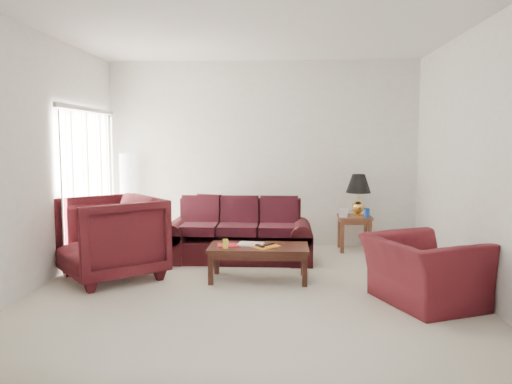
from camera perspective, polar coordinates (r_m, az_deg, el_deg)
floor at (r=5.92m, az=-0.51°, el=-11.03°), size 5.00×5.00×0.00m
blinds at (r=7.52m, az=-18.51°, el=0.70°), size 0.10×2.00×2.16m
sofa at (r=7.20m, az=-2.01°, el=-4.45°), size 2.15×1.02×0.86m
throw_pillow at (r=7.88m, az=-5.40°, el=-1.72°), size 0.44×0.29×0.41m
end_table at (r=8.00m, az=11.16°, el=-4.63°), size 0.54×0.54×0.55m
table_lamp at (r=7.97m, az=11.61°, el=-0.32°), size 0.45×0.45×0.65m
clock at (r=7.76m, az=9.95°, el=-2.39°), size 0.13×0.06×0.13m
blue_canister at (r=7.80m, az=12.54°, el=-2.35°), size 0.11×0.11×0.14m
picture_frame at (r=8.06m, az=10.32°, el=-1.93°), size 0.15×0.18×0.06m
floor_lamp at (r=8.31m, az=-14.53°, el=-0.87°), size 0.32×0.32×1.54m
armchair_left at (r=6.48m, az=-16.33°, el=-5.04°), size 1.59×1.59×1.04m
armchair_right at (r=5.61m, az=18.55°, el=-8.54°), size 1.31×1.38×0.71m
coffee_table at (r=6.24m, az=0.30°, el=-8.10°), size 1.34×0.92×0.43m
magazine_red at (r=6.18m, az=-3.16°, el=-6.12°), size 0.29×0.23×0.01m
magazine_white at (r=6.26m, az=-0.59°, el=-5.96°), size 0.34×0.27×0.02m
magazine_orange at (r=6.12m, az=1.21°, el=-6.24°), size 0.36×0.36×0.02m
remote_a at (r=6.07m, az=0.45°, el=-6.16°), size 0.12×0.15×0.02m
remote_b at (r=6.16m, az=1.50°, el=-5.98°), size 0.13×0.15×0.02m
yellow_glass at (r=6.05m, az=-3.53°, el=-5.92°), size 0.08×0.08×0.11m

